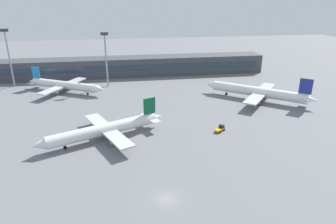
# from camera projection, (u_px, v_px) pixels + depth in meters

# --- Properties ---
(ground_plane) EXTENTS (400.00, 400.00, 0.00)m
(ground_plane) POSITION_uv_depth(u_px,v_px,m) (147.00, 122.00, 97.68)
(ground_plane) COLOR slate
(terminal_building) EXTENTS (130.60, 12.13, 9.00)m
(terminal_building) POSITION_uv_depth(u_px,v_px,m) (135.00, 66.00, 153.37)
(terminal_building) COLOR #3F4247
(terminal_building) RESTS_ON ground_plane
(airplane_near) EXTENTS (36.17, 26.04, 9.47)m
(airplane_near) POSITION_uv_depth(u_px,v_px,m) (103.00, 130.00, 85.09)
(airplane_near) COLOR silver
(airplane_near) RESTS_ON ground_plane
(airplane_mid) EXTENTS (34.96, 30.71, 10.64)m
(airplane_mid) POSITION_uv_depth(u_px,v_px,m) (257.00, 92.00, 117.06)
(airplane_mid) COLOR white
(airplane_mid) RESTS_ON ground_plane
(airplane_far) EXTENTS (34.22, 24.92, 9.42)m
(airplane_far) POSITION_uv_depth(u_px,v_px,m) (65.00, 85.00, 126.84)
(airplane_far) COLOR white
(airplane_far) RESTS_ON ground_plane
(baggage_tug_yellow) EXTENTS (3.74, 3.43, 1.75)m
(baggage_tug_yellow) POSITION_uv_depth(u_px,v_px,m) (220.00, 129.00, 90.91)
(baggage_tug_yellow) COLOR #F2B20C
(baggage_tug_yellow) RESTS_ON ground_plane
(floodlight_tower_west) EXTENTS (3.20, 0.80, 23.41)m
(floodlight_tower_west) POSITION_uv_depth(u_px,v_px,m) (106.00, 56.00, 130.81)
(floodlight_tower_west) COLOR gray
(floodlight_tower_west) RESTS_ON ground_plane
(floodlight_tower_east) EXTENTS (3.20, 0.80, 24.85)m
(floodlight_tower_east) POSITION_uv_depth(u_px,v_px,m) (9.00, 54.00, 130.52)
(floodlight_tower_east) COLOR gray
(floodlight_tower_east) RESTS_ON ground_plane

